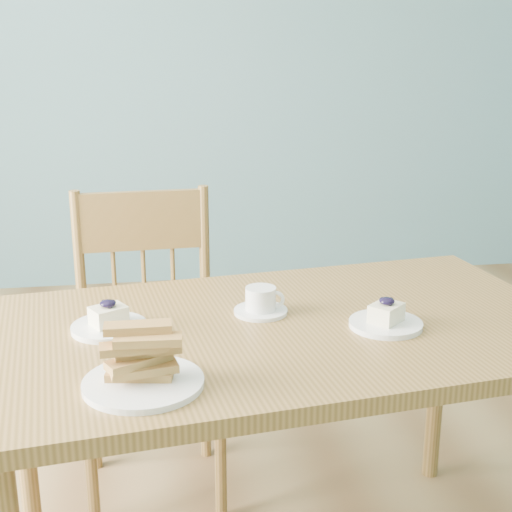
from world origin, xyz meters
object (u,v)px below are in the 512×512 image
coffee_cup (261,302)px  biscotti_plate (143,366)px  cheesecake_plate_far (109,322)px  dining_chair (149,346)px  cheesecake_plate_near (386,319)px  dining_table (284,352)px

coffee_cup → biscotti_plate: (-0.28, -0.33, 0.01)m
cheesecake_plate_far → coffee_cup: size_ratio=1.33×
dining_chair → coffee_cup: size_ratio=7.18×
dining_chair → cheesecake_plate_near: 0.79m
dining_chair → coffee_cup: 0.55m
dining_chair → biscotti_plate: 0.79m
cheesecake_plate_near → cheesecake_plate_far: bearing=172.8°
dining_table → dining_chair: dining_chair is taller
dining_table → biscotti_plate: 0.42m
dining_chair → cheesecake_plate_far: 0.53m
dining_table → cheesecake_plate_near: cheesecake_plate_near is taller
dining_chair → cheesecake_plate_near: (0.53, -0.53, 0.26)m
dining_table → cheesecake_plate_near: size_ratio=8.54×
dining_chair → cheesecake_plate_near: dining_chair is taller
cheesecake_plate_near → cheesecake_plate_far: (-0.61, 0.08, 0.00)m
cheesecake_plate_near → cheesecake_plate_far: cheesecake_plate_far is taller
cheesecake_plate_near → coffee_cup: bearing=154.3°
dining_chair → biscotti_plate: size_ratio=4.02×
dining_table → coffee_cup: size_ratio=11.10×
dining_table → cheesecake_plate_far: bearing=168.9°
biscotti_plate → coffee_cup: bearing=50.4°
dining_chair → coffee_cup: (0.27, -0.40, 0.27)m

